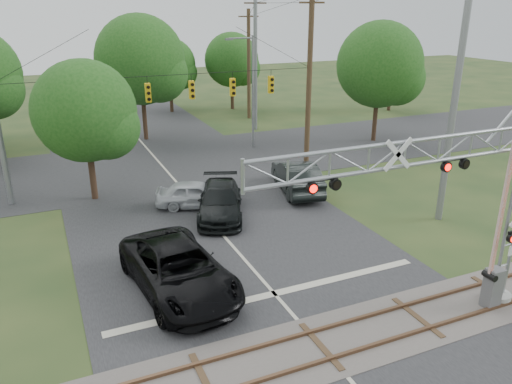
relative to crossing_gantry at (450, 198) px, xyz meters
name	(u,v)px	position (x,y,z in m)	size (l,w,h in m)	color
road_main	(232,246)	(-4.35, 8.37, -4.71)	(14.00, 90.00, 0.02)	#252528
road_cross	(161,164)	(-4.35, 22.37, -4.71)	(90.00, 12.00, 0.02)	#252528
railroad_track	(321,346)	(-4.35, 0.37, -4.69)	(90.00, 3.20, 0.17)	#534C48
crossing_gantry	(450,198)	(0.00, 0.00, 0.00)	(10.97, 0.98, 7.68)	#999994
traffic_signal_span	(185,90)	(-3.44, 18.37, 1.03)	(19.34, 0.36, 11.50)	gray
pickup_black	(179,270)	(-7.64, 5.60, -3.78)	(3.12, 6.76, 1.88)	black
car_dark	(220,201)	(-3.61, 12.04, -3.91)	(2.28, 5.61, 1.63)	black
sedan_silver	(196,194)	(-4.41, 13.73, -3.98)	(1.76, 4.37, 1.49)	silver
suv_dark	(297,176)	(1.88, 13.71, -3.79)	(1.97, 5.64, 1.86)	black
streetlight	(251,87)	(3.34, 24.04, 0.02)	(2.26, 0.24, 8.48)	gray
utility_poles	(197,79)	(-1.97, 20.59, 1.30)	(25.17, 27.46, 13.82)	#493222
treeline	(126,71)	(-5.03, 29.44, 0.99)	(56.19, 28.43, 10.05)	#3A271A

